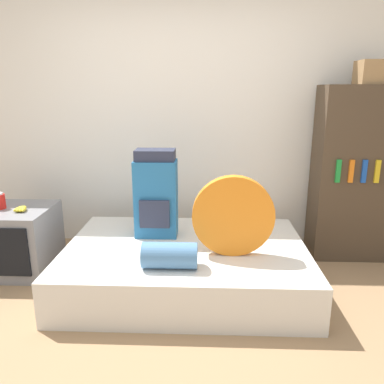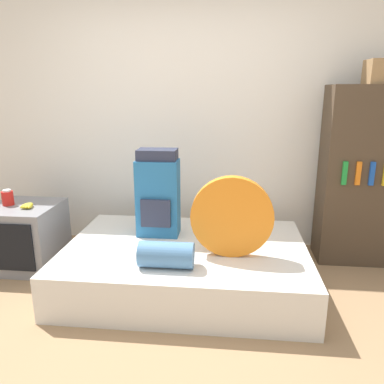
{
  "view_description": "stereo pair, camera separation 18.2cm",
  "coord_description": "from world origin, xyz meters",
  "px_view_note": "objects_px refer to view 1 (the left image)",
  "views": [
    {
      "loc": [
        0.27,
        -2.01,
        1.56
      ],
      "look_at": [
        0.16,
        0.81,
        0.8
      ],
      "focal_mm": 35.0,
      "sensor_mm": 36.0,
      "label": 1
    },
    {
      "loc": [
        0.45,
        -2.0,
        1.56
      ],
      "look_at": [
        0.16,
        0.81,
        0.8
      ],
      "focal_mm": 35.0,
      "sensor_mm": 36.0,
      "label": 2
    }
  ],
  "objects_px": {
    "sleeping_roll": "(170,255)",
    "cardboard_box": "(379,72)",
    "tent_bag": "(233,216)",
    "television": "(19,240)",
    "backpack": "(156,195)",
    "bookshelf": "(361,174)"
  },
  "relations": [
    {
      "from": "tent_bag",
      "to": "cardboard_box",
      "type": "bearing_deg",
      "value": 31.81
    },
    {
      "from": "sleeping_roll",
      "to": "bookshelf",
      "type": "height_order",
      "value": "bookshelf"
    },
    {
      "from": "bookshelf",
      "to": "cardboard_box",
      "type": "height_order",
      "value": "cardboard_box"
    },
    {
      "from": "tent_bag",
      "to": "bookshelf",
      "type": "relative_size",
      "value": 0.38
    },
    {
      "from": "backpack",
      "to": "sleeping_roll",
      "type": "xyz_separation_m",
      "value": [
        0.17,
        -0.62,
        -0.27
      ]
    },
    {
      "from": "tent_bag",
      "to": "television",
      "type": "bearing_deg",
      "value": 168.97
    },
    {
      "from": "television",
      "to": "tent_bag",
      "type": "bearing_deg",
      "value": -11.03
    },
    {
      "from": "sleeping_roll",
      "to": "television",
      "type": "height_order",
      "value": "television"
    },
    {
      "from": "sleeping_roll",
      "to": "bookshelf",
      "type": "relative_size",
      "value": 0.24
    },
    {
      "from": "bookshelf",
      "to": "sleeping_roll",
      "type": "bearing_deg",
      "value": -147.95
    },
    {
      "from": "backpack",
      "to": "sleeping_roll",
      "type": "relative_size",
      "value": 1.92
    },
    {
      "from": "backpack",
      "to": "tent_bag",
      "type": "bearing_deg",
      "value": -30.9
    },
    {
      "from": "tent_bag",
      "to": "sleeping_roll",
      "type": "xyz_separation_m",
      "value": [
        -0.46,
        -0.25,
        -0.22
      ]
    },
    {
      "from": "television",
      "to": "bookshelf",
      "type": "bearing_deg",
      "value": 8.33
    },
    {
      "from": "bookshelf",
      "to": "tent_bag",
      "type": "bearing_deg",
      "value": -146.62
    },
    {
      "from": "television",
      "to": "cardboard_box",
      "type": "bearing_deg",
      "value": 7.81
    },
    {
      "from": "bookshelf",
      "to": "television",
      "type": "bearing_deg",
      "value": -171.67
    },
    {
      "from": "sleeping_roll",
      "to": "television",
      "type": "xyz_separation_m",
      "value": [
        -1.41,
        0.61,
        -0.16
      ]
    },
    {
      "from": "sleeping_roll",
      "to": "television",
      "type": "relative_size",
      "value": 0.63
    },
    {
      "from": "backpack",
      "to": "cardboard_box",
      "type": "relative_size",
      "value": 2.09
    },
    {
      "from": "sleeping_roll",
      "to": "cardboard_box",
      "type": "height_order",
      "value": "cardboard_box"
    },
    {
      "from": "television",
      "to": "cardboard_box",
      "type": "distance_m",
      "value": 3.49
    }
  ]
}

